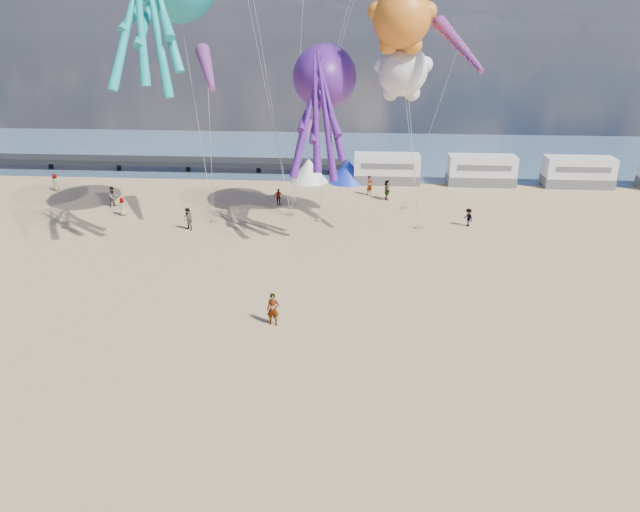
{
  "coord_description": "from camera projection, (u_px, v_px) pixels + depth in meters",
  "views": [
    {
      "loc": [
        3.63,
        -17.64,
        14.84
      ],
      "look_at": [
        1.8,
        6.0,
        5.34
      ],
      "focal_mm": 32.0,
      "sensor_mm": 36.0,
      "label": 1
    }
  ],
  "objects": [
    {
      "name": "kite_teddy_orange",
      "position": [
        402.0,
        18.0,
        38.44
      ],
      "size": [
        5.44,
        5.2,
        6.79
      ],
      "primitive_type": null,
      "rotation": [
        0.0,
        0.0,
        0.15
      ],
      "color": "orange"
    },
    {
      "name": "motorhome_2",
      "position": [
        578.0,
        172.0,
        56.78
      ],
      "size": [
        6.6,
        2.5,
        3.0
      ],
      "primitive_type": "cube",
      "color": "silver",
      "rests_on": "ground"
    },
    {
      "name": "sandbag_c",
      "position": [
        419.0,
        227.0,
        45.36
      ],
      "size": [
        0.5,
        0.35,
        0.22
      ],
      "primitive_type": "cube",
      "color": "gray",
      "rests_on": "ground"
    },
    {
      "name": "sandbag_b",
      "position": [
        320.0,
        220.0,
        47.02
      ],
      "size": [
        0.5,
        0.35,
        0.22
      ],
      "primitive_type": "cube",
      "color": "gray",
      "rests_on": "ground"
    },
    {
      "name": "pier",
      "position": [
        84.0,
        160.0,
        64.46
      ],
      "size": [
        60.0,
        3.0,
        0.5
      ],
      "primitive_type": "cube",
      "color": "black",
      "rests_on": "ground"
    },
    {
      "name": "beachgoer_1",
      "position": [
        113.0,
        197.0,
        50.65
      ],
      "size": [
        1.01,
        1.03,
        1.79
      ],
      "primitive_type": "imported",
      "rotation": [
        0.0,
        0.0,
        0.84
      ],
      "color": "#7F6659",
      "rests_on": "ground"
    },
    {
      "name": "motorhome_1",
      "position": [
        481.0,
        170.0,
        57.46
      ],
      "size": [
        6.6,
        2.5,
        3.0
      ],
      "primitive_type": "cube",
      "color": "silver",
      "rests_on": "ground"
    },
    {
      "name": "windsock_mid",
      "position": [
        459.0,
        45.0,
        36.61
      ],
      "size": [
        3.28,
        6.49,
        6.57
      ],
      "primitive_type": null,
      "rotation": [
        0.0,
        0.0,
        0.37
      ],
      "color": "red"
    },
    {
      "name": "beachgoer_5",
      "position": [
        370.0,
        185.0,
        54.18
      ],
      "size": [
        1.58,
        1.64,
        1.86
      ],
      "primitive_type": "imported",
      "rotation": [
        0.0,
        0.0,
        0.83
      ],
      "color": "#7F6659",
      "rests_on": "ground"
    },
    {
      "name": "beachgoer_2",
      "position": [
        468.0,
        217.0,
        45.63
      ],
      "size": [
        0.84,
        0.9,
        1.48
      ],
      "primitive_type": "imported",
      "rotation": [
        0.0,
        0.0,
        5.21
      ],
      "color": "#7F6659",
      "rests_on": "ground"
    },
    {
      "name": "tent_white",
      "position": [
        309.0,
        170.0,
        58.82
      ],
      "size": [
        4.0,
        4.0,
        2.4
      ],
      "primitive_type": "cone",
      "color": "white",
      "rests_on": "ground"
    },
    {
      "name": "standing_person",
      "position": [
        273.0,
        309.0,
        30.34
      ],
      "size": [
        0.7,
        0.49,
        1.82
      ],
      "primitive_type": "imported",
      "rotation": [
        0.0,
        0.0,
        -0.08
      ],
      "color": "tan",
      "rests_on": "ground"
    },
    {
      "name": "motorhome_0",
      "position": [
        387.0,
        169.0,
        58.14
      ],
      "size": [
        6.6,
        2.5,
        3.0
      ],
      "primitive_type": "cube",
      "color": "silver",
      "rests_on": "ground"
    },
    {
      "name": "windsock_left",
      "position": [
        207.0,
        68.0,
        39.91
      ],
      "size": [
        3.22,
        6.42,
        6.43
      ],
      "primitive_type": null,
      "rotation": [
        0.0,
        0.0,
        0.35
      ],
      "color": "red"
    },
    {
      "name": "sandbag_d",
      "position": [
        404.0,
        208.0,
        50.26
      ],
      "size": [
        0.5,
        0.35,
        0.22
      ],
      "primitive_type": "cube",
      "color": "gray",
      "rests_on": "ground"
    },
    {
      "name": "kite_octopus_purple",
      "position": [
        325.0,
        77.0,
        43.15
      ],
      "size": [
        6.19,
        10.57,
        11.33
      ],
      "primitive_type": null,
      "rotation": [
        0.0,
        0.0,
        0.21
      ],
      "color": "#4D1A7C"
    },
    {
      "name": "tent_blue",
      "position": [
        347.0,
        171.0,
        58.54
      ],
      "size": [
        4.0,
        4.0,
        2.4
      ],
      "primitive_type": "cone",
      "color": "#1933CC",
      "rests_on": "ground"
    },
    {
      "name": "windsock_right",
      "position": [
        302.0,
        139.0,
        41.37
      ],
      "size": [
        1.47,
        4.55,
        4.48
      ],
      "primitive_type": null,
      "rotation": [
        0.0,
        0.0,
        -0.13
      ],
      "color": "red"
    },
    {
      "name": "ground",
      "position": [
        262.0,
        439.0,
        22.11
      ],
      "size": [
        120.0,
        120.0,
        0.0
      ],
      "primitive_type": "plane",
      "color": "tan",
      "rests_on": "ground"
    },
    {
      "name": "beachgoer_3",
      "position": [
        278.0,
        197.0,
        51.18
      ],
      "size": [
        1.12,
        0.97,
        1.5
      ],
      "primitive_type": "imported",
      "rotation": [
        0.0,
        0.0,
        0.53
      ],
      "color": "#7F6659",
      "rests_on": "ground"
    },
    {
      "name": "sandbag_e",
      "position": [
        291.0,
        215.0,
        48.4
      ],
      "size": [
        0.5,
        0.35,
        0.22
      ],
      "primitive_type": "cube",
      "color": "gray",
      "rests_on": "ground"
    },
    {
      "name": "sandbag_a",
      "position": [
        214.0,
        221.0,
        46.79
      ],
      "size": [
        0.5,
        0.35,
        0.22
      ],
      "primitive_type": "cube",
      "color": "gray",
      "rests_on": "ground"
    },
    {
      "name": "beachgoer_7",
      "position": [
        188.0,
        219.0,
        44.7
      ],
      "size": [
        1.05,
        0.98,
        1.8
      ],
      "primitive_type": "imported",
      "rotation": [
        0.0,
        0.0,
        5.65
      ],
      "color": "#7F6659",
      "rests_on": "ground"
    },
    {
      "name": "kite_panda",
      "position": [
        402.0,
        70.0,
        41.27
      ],
      "size": [
        5.47,
        5.3,
        6.28
      ],
      "primitive_type": null,
      "rotation": [
        0.0,
        0.0,
        -0.29
      ],
      "color": "silver"
    },
    {
      "name": "beachgoer_0",
      "position": [
        123.0,
        207.0,
        48.25
      ],
      "size": [
        0.68,
        0.62,
        1.55
      ],
      "primitive_type": "imported",
      "rotation": [
        0.0,
        0.0,
        3.7
      ],
      "color": "#7F6659",
      "rests_on": "ground"
    },
    {
      "name": "beachgoer_4",
      "position": [
        387.0,
        190.0,
        52.71
      ],
      "size": [
        0.5,
        1.11,
        1.85
      ],
      "primitive_type": "imported",
      "rotation": [
        0.0,
        0.0,
        1.62
      ],
      "color": "#7F6659",
      "rests_on": "ground"
    },
    {
      "name": "beachgoer_6",
      "position": [
        56.0,
        182.0,
        55.72
      ],
      "size": [
        0.4,
        0.61,
        1.66
      ],
      "primitive_type": "imported",
      "rotation": [
        0.0,
        0.0,
        4.72
      ],
      "color": "#7F6659",
      "rests_on": "ground"
    },
    {
      "name": "water",
      "position": [
        336.0,
        153.0,
        73.0
      ],
      "size": [
        120.0,
        120.0,
        0.0
      ],
      "primitive_type": "plane",
      "color": "#3B5770",
      "rests_on": "ground"
    }
  ]
}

